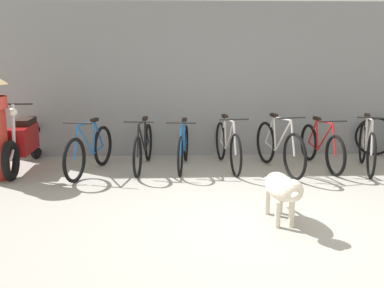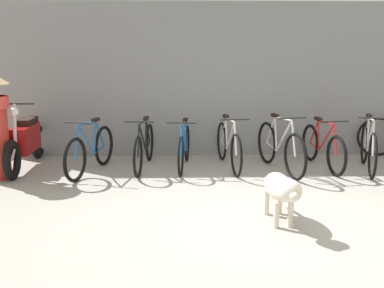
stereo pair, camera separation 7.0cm
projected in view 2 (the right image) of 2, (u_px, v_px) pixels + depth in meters
name	position (u px, v px, depth m)	size (l,w,h in m)	color
ground_plane	(256.00, 225.00, 5.01)	(60.00, 60.00, 0.00)	gray
shop_wall_back	(226.00, 80.00, 8.09)	(8.03, 0.20, 2.73)	slate
bicycle_0	(91.00, 151.00, 7.02)	(0.56, 1.63, 0.87)	black
bicycle_1	(144.00, 147.00, 7.29)	(0.46, 1.74, 0.84)	black
bicycle_2	(184.00, 147.00, 7.31)	(0.46, 1.61, 0.82)	black
bicycle_3	(229.00, 146.00, 7.33)	(0.46, 1.74, 0.87)	black
bicycle_4	(280.00, 148.00, 7.12)	(0.52, 1.73, 0.92)	black
bicycle_5	(322.00, 147.00, 7.32)	(0.46, 1.63, 0.83)	black
bicycle_6	(368.00, 148.00, 7.15)	(0.55, 1.61, 0.91)	black
motorcycle	(25.00, 142.00, 7.29)	(0.58, 1.97, 1.12)	black
stray_dog	(281.00, 189.00, 4.97)	(0.33, 1.16, 0.60)	beige
spare_tire_left	(377.00, 137.00, 8.13)	(0.70, 0.22, 0.71)	black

